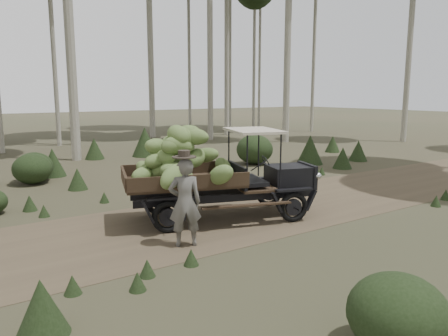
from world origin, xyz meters
The scene contains 5 objects.
ground centered at (0.00, 0.00, 0.00)m, with size 120.00×120.00×0.00m, color #473D2B.
dirt_track centered at (0.00, 0.00, 0.00)m, with size 70.00×4.00×0.01m, color brown.
banana_truck centered at (-2.30, 0.04, 1.32)m, with size 4.80×2.87×2.34m.
farmer centered at (-3.42, -1.26, 0.89)m, with size 0.74×0.63×1.89m.
undergrowth centered at (0.09, 2.46, 0.52)m, with size 17.51×22.56×1.36m.
Camera 1 is at (-7.38, -8.44, 2.97)m, focal length 35.00 mm.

